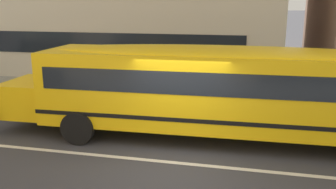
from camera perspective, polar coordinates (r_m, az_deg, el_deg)
name	(u,v)px	position (r m, az deg, el deg)	size (l,w,h in m)	color
ground_plane	(175,163)	(9.39, 1.08, -10.57)	(400.00, 400.00, 0.00)	#38383D
sidewalk_far	(209,94)	(16.27, 6.44, 0.09)	(120.00, 3.00, 0.01)	gray
lane_centreline	(175,163)	(9.38, 1.08, -10.56)	(110.00, 0.16, 0.01)	silver
school_bus	(215,85)	(10.56, 7.34, 1.46)	(12.32, 2.93, 2.74)	yellow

